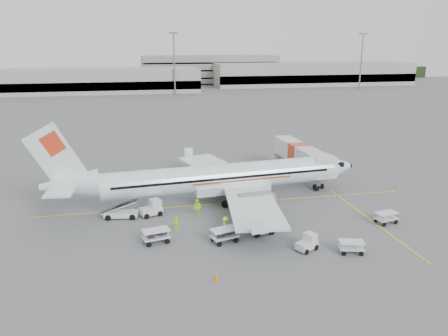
% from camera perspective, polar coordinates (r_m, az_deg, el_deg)
% --- Properties ---
extents(ground, '(360.00, 360.00, 0.00)m').
position_cam_1_polar(ground, '(51.74, 0.45, -4.65)').
color(ground, '#56595B').
extents(stripe_lead, '(44.00, 0.20, 0.01)m').
position_cam_1_polar(stripe_lead, '(51.74, 0.45, -4.64)').
color(stripe_lead, yellow).
rests_on(stripe_lead, ground).
extents(stripe_cross, '(0.20, 20.00, 0.01)m').
position_cam_1_polar(stripe_cross, '(49.62, 18.59, -6.44)').
color(stripe_cross, yellow).
rests_on(stripe_cross, ground).
extents(terminal_west, '(110.00, 22.00, 9.00)m').
position_cam_1_polar(terminal_west, '(180.40, -21.44, 10.49)').
color(terminal_west, gray).
rests_on(terminal_west, ground).
extents(terminal_east, '(90.00, 26.00, 10.00)m').
position_cam_1_polar(terminal_east, '(208.81, 11.27, 12.00)').
color(terminal_east, gray).
rests_on(terminal_east, ground).
extents(parking_garage, '(62.00, 24.00, 14.00)m').
position_cam_1_polar(parking_garage, '(210.63, -2.00, 12.86)').
color(parking_garage, slate).
rests_on(parking_garage, ground).
extents(treeline, '(300.00, 3.00, 6.00)m').
position_cam_1_polar(treeline, '(223.13, -9.14, 11.82)').
color(treeline, black).
rests_on(treeline, ground).
extents(mast_center, '(3.20, 1.20, 22.00)m').
position_cam_1_polar(mast_center, '(166.22, -6.51, 13.34)').
color(mast_center, slate).
rests_on(mast_center, ground).
extents(mast_east, '(3.20, 1.20, 22.00)m').
position_cam_1_polar(mast_east, '(188.47, 17.47, 13.03)').
color(mast_east, slate).
rests_on(mast_east, ground).
extents(aircraft, '(39.74, 32.45, 10.27)m').
position_cam_1_polar(aircraft, '(51.00, -0.18, 1.10)').
color(aircraft, white).
rests_on(aircraft, ground).
extents(jet_bridge, '(4.33, 17.59, 4.57)m').
position_cam_1_polar(jet_bridge, '(62.89, 9.73, 1.05)').
color(jet_bridge, silver).
rests_on(jet_bridge, ground).
extents(belt_loader, '(4.94, 2.45, 2.56)m').
position_cam_1_polar(belt_loader, '(48.47, -13.33, -4.93)').
color(belt_loader, silver).
rests_on(belt_loader, ground).
extents(tug_fore, '(2.31, 1.96, 1.55)m').
position_cam_1_polar(tug_fore, '(40.97, 10.77, -9.51)').
color(tug_fore, silver).
rests_on(tug_fore, ground).
extents(tug_mid, '(2.60, 1.81, 1.84)m').
position_cam_1_polar(tug_mid, '(43.66, 4.92, -7.42)').
color(tug_mid, silver).
rests_on(tug_mid, ground).
extents(tug_aft, '(2.61, 1.99, 1.78)m').
position_cam_1_polar(tug_aft, '(48.54, -9.52, -5.17)').
color(tug_aft, silver).
rests_on(tug_aft, ground).
extents(cart_loaded_a, '(2.90, 2.20, 1.34)m').
position_cam_1_polar(cart_loaded_a, '(41.87, 0.07, -8.79)').
color(cart_loaded_a, silver).
rests_on(cart_loaded_a, ground).
extents(cart_loaded_b, '(2.80, 2.01, 1.33)m').
position_cam_1_polar(cart_loaded_b, '(42.22, -8.84, -8.79)').
color(cart_loaded_b, silver).
rests_on(cart_loaded_b, ground).
extents(cart_empty_a, '(2.45, 1.79, 1.15)m').
position_cam_1_polar(cart_empty_a, '(41.45, 16.29, -9.89)').
color(cart_empty_a, silver).
rests_on(cart_empty_a, ground).
extents(cart_empty_b, '(2.58, 1.87, 1.21)m').
position_cam_1_polar(cart_empty_b, '(49.07, 20.43, -6.12)').
color(cart_empty_b, silver).
rests_on(cart_empty_b, ground).
extents(cone_nose, '(0.33, 0.33, 0.55)m').
position_cam_1_polar(cone_nose, '(61.60, 21.66, -2.14)').
color(cone_nose, '#F66703').
rests_on(cone_nose, ground).
extents(cone_port, '(0.43, 0.43, 0.70)m').
position_cam_1_polar(cone_port, '(60.65, 0.56, -1.18)').
color(cone_port, '#F66703').
rests_on(cone_port, ground).
extents(cone_stbd, '(0.43, 0.43, 0.70)m').
position_cam_1_polar(cone_stbd, '(35.79, -1.01, -13.96)').
color(cone_stbd, '#F66703').
rests_on(cone_stbd, ground).
extents(crew_a, '(0.73, 0.72, 1.69)m').
position_cam_1_polar(crew_a, '(49.06, -9.23, -4.98)').
color(crew_a, '#9CE11D').
rests_on(crew_a, ground).
extents(crew_b, '(1.18, 1.12, 1.92)m').
position_cam_1_polar(crew_b, '(47.86, -3.49, -5.19)').
color(crew_b, '#9CE11D').
rests_on(crew_b, ground).
extents(crew_c, '(0.79, 1.21, 1.76)m').
position_cam_1_polar(crew_c, '(43.54, 0.17, -7.48)').
color(crew_c, '#9CE11D').
rests_on(crew_c, ground).
extents(crew_d, '(1.06, 0.86, 1.69)m').
position_cam_1_polar(crew_d, '(44.34, -6.22, -7.19)').
color(crew_d, '#9CE11D').
rests_on(crew_d, ground).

